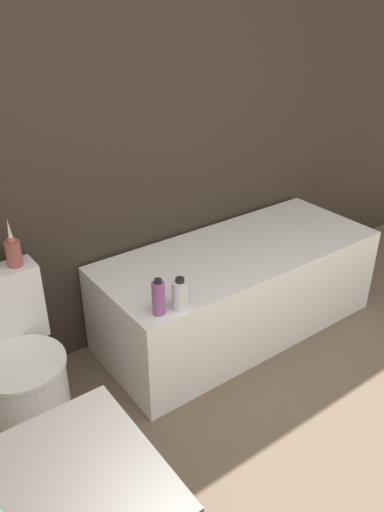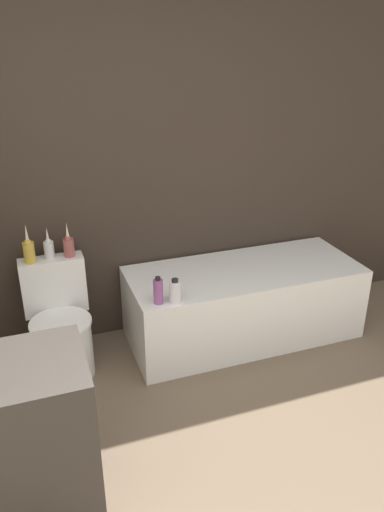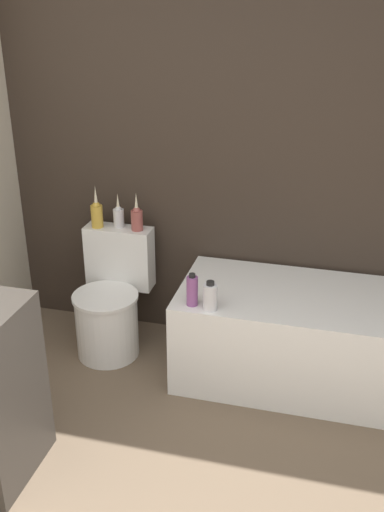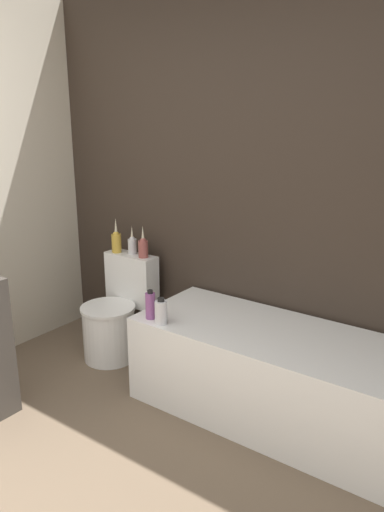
# 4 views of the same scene
# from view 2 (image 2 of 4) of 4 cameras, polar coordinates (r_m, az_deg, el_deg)

# --- Properties ---
(wall_back_tiled) EXTENTS (6.40, 0.06, 2.60)m
(wall_back_tiled) POSITION_cam_2_polar(r_m,az_deg,el_deg) (3.49, -6.03, 10.85)
(wall_back_tiled) COLOR #332821
(wall_back_tiled) RESTS_ON ground_plane
(bathtub) EXTENTS (1.68, 0.70, 0.55)m
(bathtub) POSITION_cam_2_polar(r_m,az_deg,el_deg) (3.72, 5.87, -5.23)
(bathtub) COLOR white
(bathtub) RESTS_ON ground
(toilet) EXTENTS (0.42, 0.53, 0.74)m
(toilet) POSITION_cam_2_polar(r_m,az_deg,el_deg) (3.45, -14.77, -8.11)
(toilet) COLOR white
(toilet) RESTS_ON ground
(vanity_counter) EXTENTS (0.75, 0.48, 0.86)m
(vanity_counter) POSITION_cam_2_polar(r_m,az_deg,el_deg) (2.48, -20.36, -20.11)
(vanity_counter) COLOR #38332D
(vanity_counter) RESTS_ON ground
(vase_gold) EXTENTS (0.07, 0.07, 0.26)m
(vase_gold) POSITION_cam_2_polar(r_m,az_deg,el_deg) (3.36, -18.16, 0.68)
(vase_gold) COLOR gold
(vase_gold) RESTS_ON toilet
(vase_silver) EXTENTS (0.07, 0.07, 0.21)m
(vase_silver) POSITION_cam_2_polar(r_m,az_deg,el_deg) (3.40, -16.05, 0.95)
(vase_silver) COLOR silver
(vase_silver) RESTS_ON toilet
(vase_bronze) EXTENTS (0.07, 0.07, 0.23)m
(vase_bronze) POSITION_cam_2_polar(r_m,az_deg,el_deg) (3.38, -13.92, 1.22)
(vase_bronze) COLOR #994C47
(vase_bronze) RESTS_ON toilet
(shampoo_bottle_tall) EXTENTS (0.06, 0.06, 0.18)m
(shampoo_bottle_tall) POSITION_cam_2_polar(r_m,az_deg,el_deg) (3.11, -3.89, -4.03)
(shampoo_bottle_tall) COLOR #8C4C8C
(shampoo_bottle_tall) RESTS_ON bathtub
(shampoo_bottle_short) EXTENTS (0.08, 0.08, 0.16)m
(shampoo_bottle_short) POSITION_cam_2_polar(r_m,az_deg,el_deg) (3.12, -1.95, -4.09)
(shampoo_bottle_short) COLOR silver
(shampoo_bottle_short) RESTS_ON bathtub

